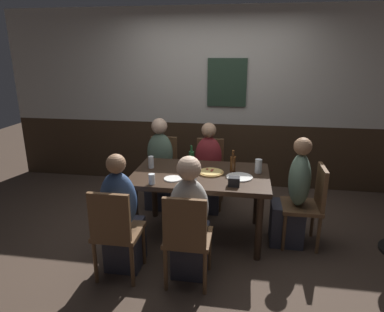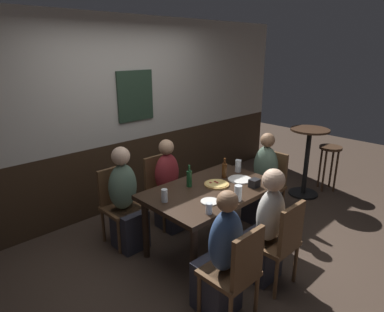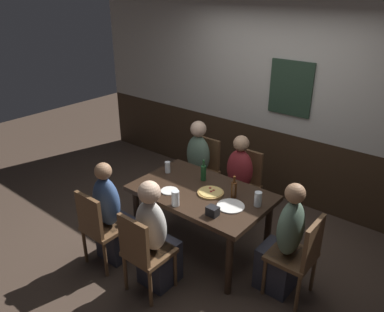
% 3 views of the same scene
% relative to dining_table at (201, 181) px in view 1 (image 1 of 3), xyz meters
% --- Properties ---
extents(ground_plane, '(12.00, 12.00, 0.00)m').
position_rel_dining_table_xyz_m(ground_plane, '(0.00, 0.00, -0.65)').
color(ground_plane, '#423328').
extents(wall_back, '(6.40, 0.13, 2.60)m').
position_rel_dining_table_xyz_m(wall_back, '(0.00, 1.65, 0.65)').
color(wall_back, '#332316').
rests_on(wall_back, ground_plane).
extents(dining_table, '(1.45, 0.90, 0.74)m').
position_rel_dining_table_xyz_m(dining_table, '(0.00, 0.00, 0.00)').
color(dining_table, black).
rests_on(dining_table, ground_plane).
extents(chair_mid_far, '(0.40, 0.40, 0.88)m').
position_rel_dining_table_xyz_m(chair_mid_far, '(0.00, 0.87, -0.16)').
color(chair_mid_far, brown).
rests_on(chair_mid_far, ground_plane).
extents(chair_head_east, '(0.40, 0.40, 0.88)m').
position_rel_dining_table_xyz_m(chair_head_east, '(1.14, 0.00, -0.16)').
color(chair_head_east, brown).
rests_on(chair_head_east, ground_plane).
extents(chair_left_near, '(0.40, 0.40, 0.88)m').
position_rel_dining_table_xyz_m(chair_left_near, '(-0.64, -0.87, -0.16)').
color(chair_left_near, brown).
rests_on(chair_left_near, ground_plane).
extents(chair_mid_near, '(0.40, 0.40, 0.88)m').
position_rel_dining_table_xyz_m(chair_mid_near, '(0.00, -0.87, -0.16)').
color(chair_mid_near, brown).
rests_on(chair_mid_near, ground_plane).
extents(chair_left_far, '(0.40, 0.40, 0.88)m').
position_rel_dining_table_xyz_m(chair_left_far, '(-0.64, 0.87, -0.16)').
color(chair_left_far, brown).
rests_on(chair_left_far, ground_plane).
extents(person_mid_far, '(0.34, 0.37, 1.14)m').
position_rel_dining_table_xyz_m(person_mid_far, '(-0.00, 0.71, -0.17)').
color(person_mid_far, '#2D2D38').
rests_on(person_mid_far, ground_plane).
extents(person_head_east, '(0.37, 0.34, 1.18)m').
position_rel_dining_table_xyz_m(person_head_east, '(0.98, 0.00, -0.16)').
color(person_head_east, '#2D2D38').
rests_on(person_head_east, ground_plane).
extents(person_left_near, '(0.34, 0.37, 1.15)m').
position_rel_dining_table_xyz_m(person_left_near, '(-0.64, -0.71, -0.17)').
color(person_left_near, '#2D2D38').
rests_on(person_left_near, ground_plane).
extents(person_mid_near, '(0.34, 0.37, 1.16)m').
position_rel_dining_table_xyz_m(person_mid_near, '(0.00, -0.71, -0.16)').
color(person_mid_near, '#2D2D38').
rests_on(person_mid_near, ground_plane).
extents(person_left_far, '(0.34, 0.37, 1.18)m').
position_rel_dining_table_xyz_m(person_left_far, '(-0.64, 0.71, -0.15)').
color(person_left_far, '#2D2D38').
rests_on(person_left_far, ground_plane).
extents(pizza, '(0.28, 0.28, 0.03)m').
position_rel_dining_table_xyz_m(pizza, '(0.11, 0.02, 0.10)').
color(pizza, tan).
rests_on(pizza, dining_table).
extents(pint_glass_amber, '(0.08, 0.08, 0.16)m').
position_rel_dining_table_xyz_m(pint_glass_amber, '(-0.03, -0.38, 0.16)').
color(pint_glass_amber, silver).
rests_on(pint_glass_amber, dining_table).
extents(pint_glass_stout, '(0.06, 0.06, 0.10)m').
position_rel_dining_table_xyz_m(pint_glass_stout, '(-0.43, -0.37, 0.13)').
color(pint_glass_stout, silver).
rests_on(pint_glass_stout, dining_table).
extents(highball_clear, '(0.07, 0.07, 0.15)m').
position_rel_dining_table_xyz_m(highball_clear, '(0.61, 0.12, 0.15)').
color(highball_clear, silver).
rests_on(highball_clear, dining_table).
extents(beer_glass_half, '(0.06, 0.06, 0.13)m').
position_rel_dining_table_xyz_m(beer_glass_half, '(-0.57, 0.10, 0.15)').
color(beer_glass_half, silver).
rests_on(beer_glass_half, dining_table).
extents(beer_bottle_green, '(0.06, 0.06, 0.25)m').
position_rel_dining_table_xyz_m(beer_bottle_green, '(-0.13, 0.21, 0.18)').
color(beer_bottle_green, '#194723').
rests_on(beer_bottle_green, dining_table).
extents(beer_bottle_brown, '(0.06, 0.06, 0.24)m').
position_rel_dining_table_xyz_m(beer_bottle_brown, '(0.33, 0.11, 0.18)').
color(beer_bottle_brown, '#42230F').
rests_on(beer_bottle_brown, dining_table).
extents(plate_white_large, '(0.27, 0.27, 0.01)m').
position_rel_dining_table_xyz_m(plate_white_large, '(0.41, -0.06, 0.09)').
color(plate_white_large, white).
rests_on(plate_white_large, dining_table).
extents(plate_white_small, '(0.18, 0.18, 0.01)m').
position_rel_dining_table_xyz_m(plate_white_small, '(-0.26, -0.22, 0.09)').
color(plate_white_small, white).
rests_on(plate_white_small, dining_table).
extents(condiment_caddy, '(0.11, 0.09, 0.09)m').
position_rel_dining_table_xyz_m(condiment_caddy, '(0.36, -0.30, 0.13)').
color(condiment_caddy, black).
rests_on(condiment_caddy, dining_table).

